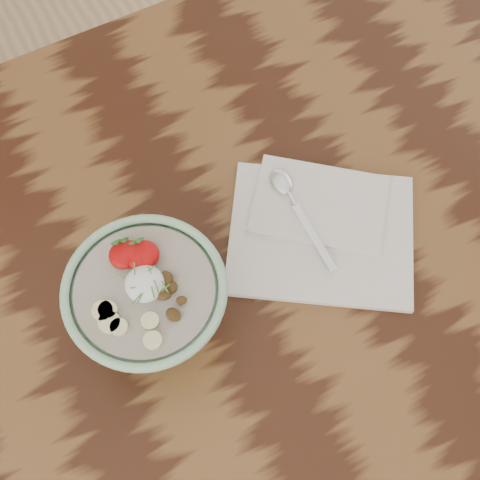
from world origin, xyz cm
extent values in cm
cube|color=#34180D|center=(0.00, 0.00, 73.00)|extent=(160.00, 90.00, 4.00)
cylinder|color=#4C2D19|center=(72.00, 37.00, 35.50)|extent=(7.00, 7.00, 71.00)
cylinder|color=#93C69C|center=(-9.86, -6.38, 75.64)|extent=(8.95, 8.95, 1.28)
torus|color=#93C69C|center=(-9.86, -6.38, 86.08)|extent=(20.35, 20.35, 1.17)
cylinder|color=#B5A896|center=(-9.86, -6.38, 85.44)|extent=(17.26, 17.26, 1.07)
ellipsoid|color=white|center=(-9.52, -6.09, 86.91)|extent=(4.84, 4.84, 2.66)
ellipsoid|color=#AC0708|center=(-7.85, -2.54, 86.92)|extent=(3.44, 3.78, 1.89)
cone|color=#286623|center=(-7.85, -0.99, 87.22)|extent=(1.40, 1.03, 1.52)
ellipsoid|color=#AC0708|center=(-10.44, -1.42, 86.89)|extent=(3.32, 3.66, 1.83)
cone|color=#286623|center=(-10.44, 0.08, 87.19)|extent=(1.40, 1.03, 1.52)
ellipsoid|color=#AC0708|center=(-9.44, -1.52, 86.86)|extent=(3.22, 3.54, 1.77)
cone|color=#286623|center=(-9.44, -0.08, 87.16)|extent=(1.40, 1.03, 1.52)
ellipsoid|color=#AC0708|center=(-8.76, -2.52, 86.90)|extent=(3.35, 3.69, 1.84)
cone|color=#286623|center=(-8.76, -1.01, 87.20)|extent=(1.40, 1.03, 1.52)
cylinder|color=beige|center=(-15.18, -8.40, 86.38)|extent=(2.66, 2.66, 0.70)
cylinder|color=beige|center=(-14.74, -6.88, 86.38)|extent=(2.30, 2.30, 0.70)
cylinder|color=beige|center=(-11.54, -12.74, 86.38)|extent=(2.27, 2.27, 0.70)
cylinder|color=beige|center=(-15.34, -6.71, 86.38)|extent=(2.57, 2.57, 0.70)
cylinder|color=beige|center=(-14.38, -9.45, 86.38)|extent=(2.13, 2.13, 0.70)
cylinder|color=beige|center=(-10.84, -10.44, 86.38)|extent=(2.15, 2.15, 0.70)
ellipsoid|color=#4F3717|center=(-6.98, -6.02, 86.51)|extent=(1.81, 1.57, 1.03)
ellipsoid|color=#4F3717|center=(-8.15, -8.15, 86.71)|extent=(2.62, 2.44, 1.37)
ellipsoid|color=#4F3717|center=(-7.46, -6.51, 86.50)|extent=(2.20, 2.17, 0.85)
ellipsoid|color=#4F3717|center=(-8.09, -11.08, 86.67)|extent=(2.16, 2.41, 1.00)
ellipsoid|color=#4F3717|center=(-6.46, -9.81, 86.44)|extent=(1.63, 1.49, 1.01)
ellipsoid|color=#4F3717|center=(-6.71, -7.83, 86.53)|extent=(1.85, 1.98, 1.00)
ellipsoid|color=#4F3717|center=(-7.03, -6.58, 86.62)|extent=(2.74, 2.71, 1.09)
cylinder|color=#4C8438|center=(-11.14, -7.81, 87.98)|extent=(1.59, 0.83, 0.24)
cylinder|color=#4C8438|center=(-10.66, -6.41, 87.98)|extent=(1.32, 0.55, 0.23)
cylinder|color=#4C8438|center=(-8.47, -7.47, 87.98)|extent=(0.38, 1.81, 0.24)
cylinder|color=#4C8438|center=(-9.14, -7.90, 87.98)|extent=(0.48, 1.44, 0.23)
cylinder|color=#4C8438|center=(-9.90, -4.28, 87.98)|extent=(0.84, 1.75, 0.24)
cylinder|color=#4C8438|center=(-11.77, -4.20, 87.98)|extent=(0.89, 1.22, 0.23)
cylinder|color=#4C8438|center=(-9.81, -6.07, 87.98)|extent=(1.61, 0.50, 0.24)
cylinder|color=#4C8438|center=(-8.36, -5.57, 87.98)|extent=(0.32, 1.74, 0.24)
cylinder|color=#4C8438|center=(-7.60, -7.89, 87.98)|extent=(0.22, 1.57, 0.23)
cylinder|color=#4C8438|center=(-10.79, -7.88, 87.98)|extent=(1.20, 1.00, 0.23)
cylinder|color=#4C8438|center=(-7.59, -8.09, 87.98)|extent=(1.37, 0.55, 0.23)
cylinder|color=#4C8438|center=(-10.20, -6.16, 87.98)|extent=(1.17, 0.80, 0.22)
cylinder|color=#4C8438|center=(-8.36, -5.16, 87.98)|extent=(1.62, 0.68, 0.24)
cube|color=white|center=(16.44, -6.03, 75.50)|extent=(33.22, 31.77, 1.00)
cube|color=white|center=(18.44, -2.04, 76.30)|extent=(22.92, 22.05, 0.60)
cube|color=silver|center=(14.91, -6.46, 76.77)|extent=(1.29, 11.38, 0.35)
cylinder|color=silver|center=(15.04, 0.70, 76.94)|extent=(0.75, 2.98, 0.69)
ellipsoid|color=silver|center=(15.09, 3.54, 77.07)|extent=(3.11, 4.59, 0.94)
camera|label=1|loc=(-12.65, -36.98, 161.70)|focal=50.00mm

